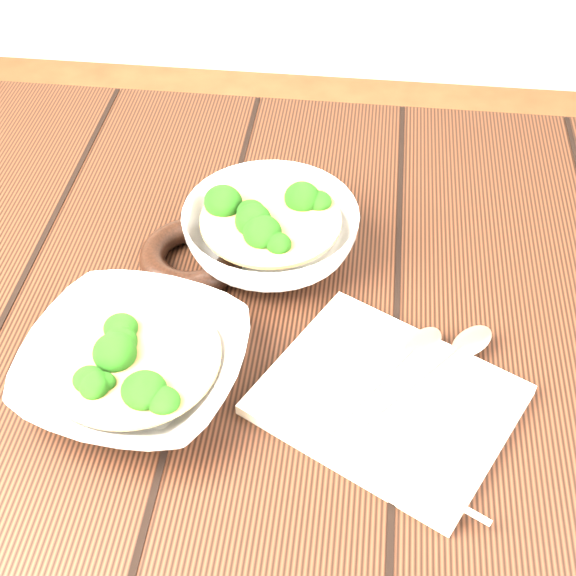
{
  "coord_description": "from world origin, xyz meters",
  "views": [
    {
      "loc": [
        0.13,
        -0.56,
        1.35
      ],
      "look_at": [
        0.07,
        -0.02,
        0.8
      ],
      "focal_mm": 50.0,
      "sensor_mm": 36.0,
      "label": 1
    }
  ],
  "objects": [
    {
      "name": "napkin",
      "position": [
        0.17,
        -0.11,
        0.76
      ],
      "size": [
        0.27,
        0.26,
        0.01
      ],
      "primitive_type": "cube",
      "rotation": [
        0.0,
        0.0,
        -0.49
      ],
      "color": "beige",
      "rests_on": "table"
    },
    {
      "name": "spoon_right",
      "position": [
        0.23,
        -0.06,
        0.76
      ],
      "size": [
        0.13,
        0.15,
        0.01
      ],
      "color": "#9E9A8B",
      "rests_on": "napkin"
    },
    {
      "name": "soup_bowl_back",
      "position": [
        0.04,
        0.08,
        0.78
      ],
      "size": [
        0.24,
        0.24,
        0.07
      ],
      "color": "silver",
      "rests_on": "table"
    },
    {
      "name": "spoon_left",
      "position": [
        0.18,
        -0.07,
        0.76
      ],
      "size": [
        0.11,
        0.16,
        0.01
      ],
      "color": "#9E9A8B",
      "rests_on": "napkin"
    },
    {
      "name": "soup_bowl_front",
      "position": [
        -0.06,
        -0.11,
        0.78
      ],
      "size": [
        0.23,
        0.23,
        0.06
      ],
      "color": "silver",
      "rests_on": "table"
    },
    {
      "name": "trivet",
      "position": [
        -0.04,
        0.05,
        0.76
      ],
      "size": [
        0.15,
        0.15,
        0.03
      ],
      "primitive_type": "torus",
      "rotation": [
        0.0,
        0.0,
        -0.39
      ],
      "color": "black",
      "rests_on": "table"
    },
    {
      "name": "table",
      "position": [
        0.0,
        0.0,
        0.63
      ],
      "size": [
        1.2,
        0.8,
        0.75
      ],
      "color": "#381C10",
      "rests_on": "ground"
    }
  ]
}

